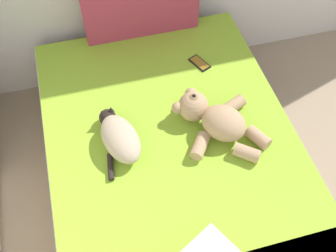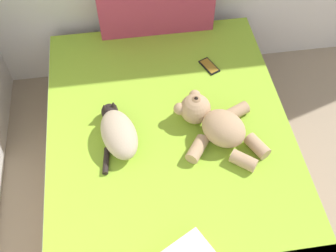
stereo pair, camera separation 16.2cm
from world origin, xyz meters
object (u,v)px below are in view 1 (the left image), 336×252
object	(u,v)px
patterned_cushion	(141,6)
cat	(119,137)
bed	(173,164)
cell_phone	(200,63)
teddy_bear	(215,119)

from	to	relation	value
patterned_cushion	cat	size ratio (longest dim) A/B	1.77
patterned_cushion	cat	xyz separation A→B (m)	(-0.34, -0.91, -0.15)
bed	cell_phone	xyz separation A→B (m)	(0.33, 0.55, 0.26)
cell_phone	bed	bearing A→B (deg)	-121.14
bed	cat	distance (m)	0.44
bed	teddy_bear	xyz separation A→B (m)	(0.25, 0.03, 0.33)
teddy_bear	cell_phone	size ratio (longest dim) A/B	3.35
patterned_cushion	teddy_bear	xyz separation A→B (m)	(0.21, -0.93, -0.14)
bed	cat	bearing A→B (deg)	168.62
patterned_cushion	cell_phone	distance (m)	0.55
bed	teddy_bear	bearing A→B (deg)	7.23
cat	teddy_bear	world-z (taller)	teddy_bear
bed	cell_phone	bearing A→B (deg)	58.86
cell_phone	cat	bearing A→B (deg)	-141.90
patterned_cushion	teddy_bear	world-z (taller)	patterned_cushion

